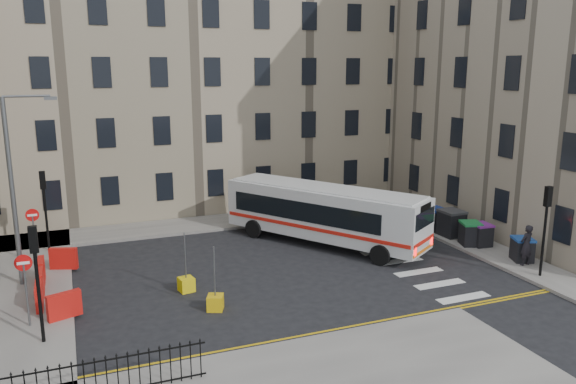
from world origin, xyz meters
TOP-DOWN VIEW (x-y plane):
  - ground at (0.00, 0.00)m, footprint 120.00×120.00m
  - pavement_north at (-6.00, 8.60)m, footprint 36.00×3.20m
  - pavement_east at (9.00, 4.00)m, footprint 2.40×26.00m
  - terrace_north at (-7.00, 15.50)m, footprint 38.30×10.80m
  - corner_east at (19.00, 5.00)m, footprint 17.80×24.30m
  - traffic_light_east at (8.60, -5.50)m, footprint 0.28×0.22m
  - traffic_light_nw at (-12.00, 6.50)m, footprint 0.28×0.22m
  - traffic_light_sw at (-12.00, -4.00)m, footprint 0.28×0.22m
  - streetlamp at (-13.00, 2.00)m, footprint 0.50×0.22m
  - no_entry_north at (-12.50, 4.50)m, footprint 0.60×0.08m
  - no_entry_south at (-12.50, -2.50)m, footprint 0.60×0.08m
  - roadworks_barriers at (-11.84, 0.50)m, footprint 1.66×6.26m
  - iron_railings at (-11.25, -8.20)m, footprint 7.80×0.04m
  - bus at (1.69, 2.68)m, footprint 8.27×10.75m
  - wheelie_bin_a at (9.29, -3.65)m, footprint 1.22×1.29m
  - wheelie_bin_b at (9.04, -1.00)m, footprint 1.03×1.15m
  - wheelie_bin_c at (8.59, -0.71)m, footprint 1.28×1.37m
  - wheelie_bin_d at (8.68, 0.98)m, footprint 1.18×1.35m
  - wheelie_bin_e at (8.59, 2.26)m, footprint 1.04×1.19m
  - pedestrian at (8.98, -4.18)m, footprint 0.78×0.58m
  - bollard_yellow at (-6.49, -1.07)m, footprint 0.70×0.70m
  - bollard_chevron at (-5.82, -3.35)m, footprint 0.79×0.79m

SIDE VIEW (x-z plane):
  - ground at x=0.00m, z-range 0.00..0.00m
  - pavement_north at x=-6.00m, z-range 0.00..0.15m
  - pavement_east at x=9.00m, z-range 0.00..0.15m
  - bollard_yellow at x=-6.49m, z-range 0.00..0.60m
  - bollard_chevron at x=-5.82m, z-range 0.00..0.60m
  - roadworks_barriers at x=-11.84m, z-range 0.15..1.15m
  - wheelie_bin_a at x=9.29m, z-range 0.15..1.30m
  - wheelie_bin_b at x=9.04m, z-range 0.16..1.33m
  - iron_railings at x=-11.25m, z-range 0.15..1.35m
  - wheelie_bin_c at x=8.59m, z-range 0.16..1.38m
  - wheelie_bin_e at x=8.59m, z-range 0.16..1.43m
  - wheelie_bin_d at x=8.68m, z-range 0.16..1.61m
  - pedestrian at x=8.98m, z-range 0.15..2.10m
  - bus at x=1.69m, z-range 0.24..3.29m
  - no_entry_north at x=-12.50m, z-range 0.58..3.58m
  - no_entry_south at x=-12.50m, z-range 0.58..3.58m
  - traffic_light_east at x=8.60m, z-range 0.82..4.92m
  - traffic_light_nw at x=-12.00m, z-range 0.82..4.92m
  - traffic_light_sw at x=-12.00m, z-range 0.82..4.92m
  - streetlamp at x=-13.00m, z-range 0.27..8.41m
  - terrace_north at x=-7.00m, z-range 0.02..17.22m
  - corner_east at x=19.00m, z-range 0.02..19.22m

